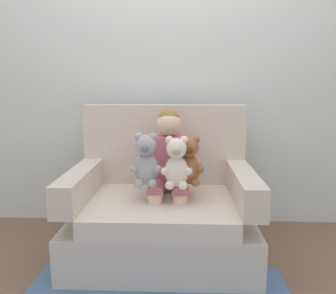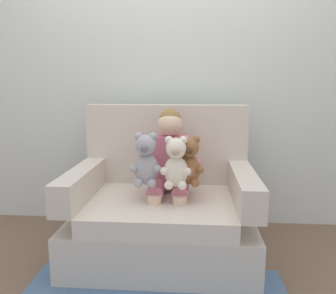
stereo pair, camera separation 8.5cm
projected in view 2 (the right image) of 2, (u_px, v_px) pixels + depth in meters
ground_plane at (162, 255)px, 2.39m from camera, size 8.00×8.00×0.00m
back_wall at (170, 67)px, 2.83m from camera, size 6.00×0.10×2.60m
armchair at (163, 209)px, 2.38m from camera, size 1.21×0.90×1.01m
seated_child at (169, 164)px, 2.34m from camera, size 0.45×0.39×0.82m
plush_brown at (189, 162)px, 2.19m from camera, size 0.19×0.15×0.32m
plush_cream at (176, 164)px, 2.13m from camera, size 0.19×0.16×0.32m
plush_grey at (146, 161)px, 2.18m from camera, size 0.20×0.16×0.34m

